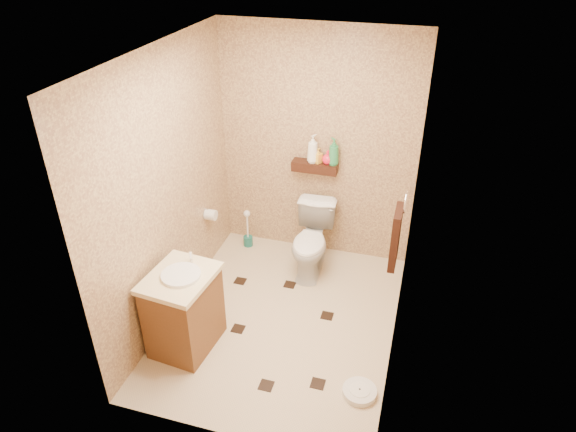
% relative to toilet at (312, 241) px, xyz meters
% --- Properties ---
extents(ground, '(2.50, 2.50, 0.00)m').
position_rel_toilet_xyz_m(ground, '(-0.07, -0.83, -0.35)').
color(ground, '#C1A88D').
rests_on(ground, ground).
extents(wall_back, '(2.00, 0.04, 2.40)m').
position_rel_toilet_xyz_m(wall_back, '(-0.07, 0.42, 0.85)').
color(wall_back, tan).
rests_on(wall_back, ground).
extents(wall_front, '(2.00, 0.04, 2.40)m').
position_rel_toilet_xyz_m(wall_front, '(-0.07, -2.08, 0.85)').
color(wall_front, tan).
rests_on(wall_front, ground).
extents(wall_left, '(0.04, 2.50, 2.40)m').
position_rel_toilet_xyz_m(wall_left, '(-1.07, -0.83, 0.85)').
color(wall_left, tan).
rests_on(wall_left, ground).
extents(wall_right, '(0.04, 2.50, 2.40)m').
position_rel_toilet_xyz_m(wall_right, '(0.93, -0.83, 0.85)').
color(wall_right, tan).
rests_on(wall_right, ground).
extents(ceiling, '(2.00, 2.50, 0.02)m').
position_rel_toilet_xyz_m(ceiling, '(-0.07, -0.83, 2.05)').
color(ceiling, white).
rests_on(ceiling, wall_back).
extents(wall_shelf, '(0.46, 0.14, 0.10)m').
position_rel_toilet_xyz_m(wall_shelf, '(-0.07, 0.34, 0.67)').
color(wall_shelf, '#3A1A0F').
rests_on(wall_shelf, wall_back).
extents(floor_accents, '(1.17, 1.38, 0.01)m').
position_rel_toilet_xyz_m(floor_accents, '(-0.07, -0.91, -0.35)').
color(floor_accents, black).
rests_on(floor_accents, ground).
extents(toilet, '(0.43, 0.71, 0.70)m').
position_rel_toilet_xyz_m(toilet, '(0.00, 0.00, 0.00)').
color(toilet, white).
rests_on(toilet, ground).
extents(vanity, '(0.55, 0.65, 0.85)m').
position_rel_toilet_xyz_m(vanity, '(-0.77, -1.33, 0.03)').
color(vanity, brown).
rests_on(vanity, ground).
extents(bathroom_scale, '(0.27, 0.27, 0.05)m').
position_rel_toilet_xyz_m(bathroom_scale, '(0.75, -1.46, -0.33)').
color(bathroom_scale, white).
rests_on(bathroom_scale, ground).
extents(toilet_brush, '(0.10, 0.10, 0.45)m').
position_rel_toilet_xyz_m(toilet_brush, '(-0.78, 0.24, -0.19)').
color(toilet_brush, '#186259').
rests_on(toilet_brush, ground).
extents(towel_ring, '(0.12, 0.30, 0.76)m').
position_rel_toilet_xyz_m(towel_ring, '(0.85, -0.58, 0.59)').
color(towel_ring, silver).
rests_on(towel_ring, wall_right).
extents(toilet_paper, '(0.12, 0.11, 0.12)m').
position_rel_toilet_xyz_m(toilet_paper, '(-1.01, -0.18, 0.25)').
color(toilet_paper, white).
rests_on(toilet_paper, wall_left).
extents(bottle_a, '(0.15, 0.15, 0.28)m').
position_rel_toilet_xyz_m(bottle_a, '(-0.09, 0.34, 0.86)').
color(bottle_a, white).
rests_on(bottle_a, wall_shelf).
extents(bottle_b, '(0.09, 0.09, 0.15)m').
position_rel_toilet_xyz_m(bottle_b, '(-0.04, 0.34, 0.79)').
color(bottle_b, gold).
rests_on(bottle_b, wall_shelf).
extents(bottle_c, '(0.13, 0.13, 0.14)m').
position_rel_toilet_xyz_m(bottle_c, '(0.06, 0.34, 0.79)').
color(bottle_c, '#F71D3E').
rests_on(bottle_c, wall_shelf).
extents(bottle_d, '(0.15, 0.15, 0.27)m').
position_rel_toilet_xyz_m(bottle_d, '(0.12, 0.34, 0.86)').
color(bottle_d, '#2C844B').
rests_on(bottle_d, wall_shelf).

